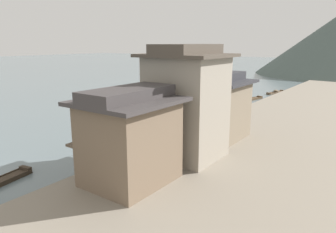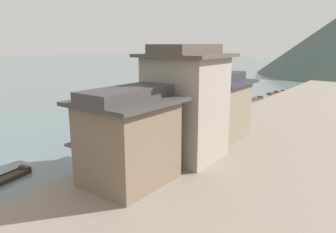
{
  "view_description": "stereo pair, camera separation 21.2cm",
  "coord_description": "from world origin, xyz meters",
  "px_view_note": "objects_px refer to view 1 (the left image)",
  "views": [
    {
      "loc": [
        23.51,
        -7.94,
        9.45
      ],
      "look_at": [
        3.1,
        20.29,
        1.29
      ],
      "focal_mm": 33.94,
      "sensor_mm": 36.0,
      "label": 1
    },
    {
      "loc": [
        23.68,
        -7.82,
        9.45
      ],
      "look_at": [
        3.1,
        20.29,
        1.29
      ],
      "focal_mm": 33.94,
      "sensor_mm": 36.0,
      "label": 2
    }
  ],
  "objects_px": {
    "boat_moored_far": "(276,92)",
    "house_waterfront_tall": "(218,106)",
    "boat_moored_second": "(253,99)",
    "mooring_post_dock_mid": "(191,125)",
    "mooring_post_dock_far": "(233,109)",
    "house_waterfront_nearest": "(130,137)",
    "mooring_post_dock_near": "(109,157)",
    "boat_midriver_upstream": "(123,148)",
    "house_waterfront_second": "(186,103)",
    "boat_moored_nearest": "(237,105)",
    "boat_moored_third": "(215,114)",
    "boat_midriver_drifting": "(125,114)"
  },
  "relations": [
    {
      "from": "boat_midriver_upstream",
      "to": "mooring_post_dock_near",
      "type": "bearing_deg",
      "value": -58.87
    },
    {
      "from": "boat_midriver_upstream",
      "to": "house_waterfront_tall",
      "type": "relative_size",
      "value": 0.69
    },
    {
      "from": "house_waterfront_nearest",
      "to": "house_waterfront_tall",
      "type": "relative_size",
      "value": 1.02
    },
    {
      "from": "boat_moored_nearest",
      "to": "boat_midriver_upstream",
      "type": "xyz_separation_m",
      "value": [
        0.16,
        -24.94,
        0.07
      ]
    },
    {
      "from": "boat_moored_far",
      "to": "house_waterfront_second",
      "type": "height_order",
      "value": "house_waterfront_second"
    },
    {
      "from": "house_waterfront_second",
      "to": "house_waterfront_nearest",
      "type": "bearing_deg",
      "value": -92.98
    },
    {
      "from": "boat_moored_third",
      "to": "boat_moored_far",
      "type": "xyz_separation_m",
      "value": [
        0.62,
        23.51,
        0.05
      ]
    },
    {
      "from": "boat_moored_nearest",
      "to": "house_waterfront_second",
      "type": "bearing_deg",
      "value": -75.34
    },
    {
      "from": "mooring_post_dock_near",
      "to": "boat_moored_far",
      "type": "bearing_deg",
      "value": 92.14
    },
    {
      "from": "boat_moored_nearest",
      "to": "boat_moored_third",
      "type": "distance_m",
      "value": 7.43
    },
    {
      "from": "boat_midriver_drifting",
      "to": "boat_moored_nearest",
      "type": "bearing_deg",
      "value": 55.82
    },
    {
      "from": "boat_moored_third",
      "to": "boat_midriver_drifting",
      "type": "height_order",
      "value": "boat_moored_third"
    },
    {
      "from": "boat_moored_far",
      "to": "house_waterfront_nearest",
      "type": "xyz_separation_m",
      "value": [
        5.14,
        -46.38,
        3.38
      ]
    },
    {
      "from": "mooring_post_dock_far",
      "to": "boat_moored_nearest",
      "type": "bearing_deg",
      "value": 110.15
    },
    {
      "from": "mooring_post_dock_mid",
      "to": "mooring_post_dock_far",
      "type": "height_order",
      "value": "mooring_post_dock_mid"
    },
    {
      "from": "mooring_post_dock_far",
      "to": "mooring_post_dock_mid",
      "type": "bearing_deg",
      "value": -90.0
    },
    {
      "from": "boat_moored_third",
      "to": "house_waterfront_nearest",
      "type": "height_order",
      "value": "house_waterfront_nearest"
    },
    {
      "from": "boat_moored_third",
      "to": "house_waterfront_tall",
      "type": "bearing_deg",
      "value": -61.56
    },
    {
      "from": "mooring_post_dock_near",
      "to": "mooring_post_dock_far",
      "type": "height_order",
      "value": "mooring_post_dock_far"
    },
    {
      "from": "house_waterfront_second",
      "to": "house_waterfront_tall",
      "type": "xyz_separation_m",
      "value": [
        -0.33,
        6.12,
        -1.3
      ]
    },
    {
      "from": "boat_midriver_upstream",
      "to": "house_waterfront_second",
      "type": "distance_m",
      "value": 7.77
    },
    {
      "from": "boat_midriver_upstream",
      "to": "mooring_post_dock_mid",
      "type": "height_order",
      "value": "mooring_post_dock_mid"
    },
    {
      "from": "boat_moored_far",
      "to": "boat_midriver_upstream",
      "type": "relative_size",
      "value": 1.25
    },
    {
      "from": "house_waterfront_nearest",
      "to": "house_waterfront_tall",
      "type": "xyz_separation_m",
      "value": [
        -0.01,
        12.25,
        0.0
      ]
    },
    {
      "from": "boat_moored_far",
      "to": "boat_midriver_upstream",
      "type": "xyz_separation_m",
      "value": [
        -0.7,
        -41.03,
        0.0
      ]
    },
    {
      "from": "boat_midriver_upstream",
      "to": "mooring_post_dock_near",
      "type": "relative_size",
      "value": 4.65
    },
    {
      "from": "boat_moored_third",
      "to": "boat_moored_nearest",
      "type": "bearing_deg",
      "value": 91.84
    },
    {
      "from": "mooring_post_dock_far",
      "to": "house_waterfront_second",
      "type": "bearing_deg",
      "value": -77.63
    },
    {
      "from": "mooring_post_dock_mid",
      "to": "mooring_post_dock_near",
      "type": "bearing_deg",
      "value": -90.0
    },
    {
      "from": "house_waterfront_nearest",
      "to": "house_waterfront_second",
      "type": "distance_m",
      "value": 6.28
    },
    {
      "from": "house_waterfront_second",
      "to": "boat_moored_third",
      "type": "bearing_deg",
      "value": 109.97
    },
    {
      "from": "house_waterfront_nearest",
      "to": "house_waterfront_tall",
      "type": "bearing_deg",
      "value": 90.06
    },
    {
      "from": "boat_moored_second",
      "to": "mooring_post_dock_far",
      "type": "distance_m",
      "value": 14.11
    },
    {
      "from": "mooring_post_dock_near",
      "to": "boat_moored_second",
      "type": "bearing_deg",
      "value": 94.17
    },
    {
      "from": "boat_moored_far",
      "to": "boat_midriver_upstream",
      "type": "bearing_deg",
      "value": -90.98
    },
    {
      "from": "boat_midriver_upstream",
      "to": "house_waterfront_second",
      "type": "relative_size",
      "value": 0.49
    },
    {
      "from": "boat_moored_far",
      "to": "house_waterfront_tall",
      "type": "relative_size",
      "value": 0.87
    },
    {
      "from": "boat_moored_second",
      "to": "house_waterfront_second",
      "type": "bearing_deg",
      "value": -78.38
    },
    {
      "from": "house_waterfront_nearest",
      "to": "boat_moored_far",
      "type": "bearing_deg",
      "value": 96.32
    },
    {
      "from": "house_waterfront_second",
      "to": "mooring_post_dock_far",
      "type": "relative_size",
      "value": 9.33
    },
    {
      "from": "house_waterfront_second",
      "to": "mooring_post_dock_mid",
      "type": "distance_m",
      "value": 8.84
    },
    {
      "from": "mooring_post_dock_near",
      "to": "mooring_post_dock_mid",
      "type": "relative_size",
      "value": 0.97
    },
    {
      "from": "mooring_post_dock_mid",
      "to": "mooring_post_dock_far",
      "type": "distance_m",
      "value": 10.22
    },
    {
      "from": "mooring_post_dock_near",
      "to": "boat_moored_nearest",
      "type": "bearing_deg",
      "value": 95.03
    },
    {
      "from": "boat_moored_second",
      "to": "house_waterfront_tall",
      "type": "bearing_deg",
      "value": -76.36
    },
    {
      "from": "house_waterfront_nearest",
      "to": "mooring_post_dock_far",
      "type": "distance_m",
      "value": 23.75
    },
    {
      "from": "boat_midriver_upstream",
      "to": "boat_moored_nearest",
      "type": "bearing_deg",
      "value": 90.38
    },
    {
      "from": "boat_midriver_upstream",
      "to": "house_waterfront_nearest",
      "type": "xyz_separation_m",
      "value": [
        5.84,
        -5.34,
        3.38
      ]
    },
    {
      "from": "boat_moored_nearest",
      "to": "mooring_post_dock_far",
      "type": "distance_m",
      "value": 7.44
    },
    {
      "from": "boat_moored_second",
      "to": "boat_moored_far",
      "type": "relative_size",
      "value": 0.81
    }
  ]
}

